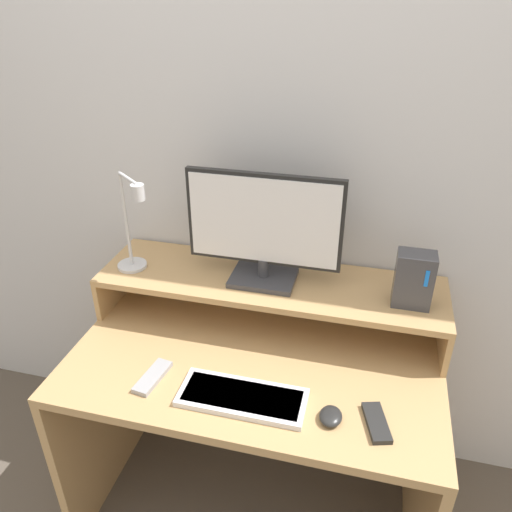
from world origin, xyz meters
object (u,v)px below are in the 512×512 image
object	(u,v)px
keyboard	(242,397)
remote_secondary	(377,423)
mouse	(331,416)
desk_lamp	(132,231)
remote_control	(153,377)
router_dock	(414,279)
monitor	(264,228)

from	to	relation	value
keyboard	remote_secondary	world-z (taller)	keyboard
mouse	remote_secondary	bearing A→B (deg)	6.08
mouse	remote_secondary	size ratio (longest dim) A/B	0.54
desk_lamp	remote_control	size ratio (longest dim) A/B	2.29
mouse	remote_control	world-z (taller)	mouse
desk_lamp	mouse	xyz separation A→B (m)	(0.73, -0.35, -0.31)
desk_lamp	mouse	world-z (taller)	desk_lamp
desk_lamp	mouse	distance (m)	0.86
keyboard	desk_lamp	bearing A→B (deg)	144.48
router_dock	remote_control	world-z (taller)	router_dock
remote_secondary	mouse	bearing A→B (deg)	-173.92
remote_control	remote_secondary	xyz separation A→B (m)	(0.67, -0.01, 0.00)
monitor	router_dock	xyz separation A→B (m)	(0.48, -0.03, -0.11)
monitor	remote_control	world-z (taller)	monitor
keyboard	remote_control	bearing A→B (deg)	176.84
desk_lamp	router_dock	size ratio (longest dim) A/B	1.98
remote_secondary	keyboard	bearing A→B (deg)	-179.83
router_dock	remote_control	xyz separation A→B (m)	(-0.73, -0.35, -0.25)
router_dock	mouse	size ratio (longest dim) A/B	2.29
router_dock	remote_control	bearing A→B (deg)	-154.35
router_dock	keyboard	distance (m)	0.63
keyboard	mouse	bearing A→B (deg)	-2.69
desk_lamp	keyboard	xyz separation A→B (m)	(0.47, -0.34, -0.31)
monitor	desk_lamp	bearing A→B (deg)	-172.54
monitor	router_dock	distance (m)	0.49
keyboard	remote_control	xyz separation A→B (m)	(-0.29, 0.02, -0.00)
mouse	monitor	bearing A→B (deg)	125.44
router_dock	remote_secondary	size ratio (longest dim) A/B	1.23
desk_lamp	remote_secondary	xyz separation A→B (m)	(0.85, -0.34, -0.32)
monitor	mouse	distance (m)	0.61
keyboard	remote_control	size ratio (longest dim) A/B	2.36
monitor	desk_lamp	world-z (taller)	monitor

